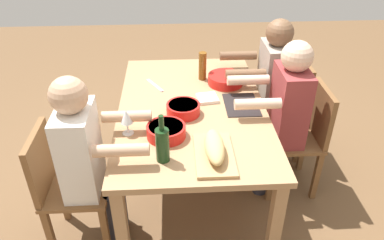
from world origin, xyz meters
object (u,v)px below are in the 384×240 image
chair_far_left (63,183)px  wine_glass (126,118)px  diner_near_right (268,81)px  serving_bowl_greens (166,131)px  wine_bottle (162,144)px  cutting_board (214,155)px  dining_table (192,117)px  serving_bowl_pasta (183,108)px  beer_bottle (202,66)px  chair_near_right (287,103)px  napkin_stack (207,98)px  chair_near_center (303,133)px  diner_far_left (88,154)px  serving_bowl_salad (225,79)px  bread_loaf (215,147)px  diner_near_center (283,109)px

chair_far_left → wine_glass: size_ratio=5.12×
diner_near_right → serving_bowl_greens: bearing=134.0°
diner_near_right → wine_glass: (-0.75, 1.05, 0.16)m
wine_bottle → cutting_board: bearing=-86.7°
dining_table → chair_far_left: (-0.44, 0.82, -0.17)m
serving_bowl_pasta → beer_bottle: 0.54m
chair_far_left → serving_bowl_pasta: bearing=-65.2°
chair_far_left → beer_bottle: bearing=-47.2°
chair_far_left → chair_near_right: 1.87m
chair_far_left → napkin_stack: size_ratio=6.07×
chair_near_right → wine_bottle: size_ratio=2.93×
chair_near_right → chair_near_center: bearing=180.0°
diner_far_left → wine_bottle: bearing=-106.1°
serving_bowl_greens → cutting_board: serving_bowl_greens is taller
chair_far_left → napkin_stack: (0.53, -0.94, 0.27)m
serving_bowl_greens → wine_bottle: size_ratio=0.82×
dining_table → chair_near_center: bearing=-90.0°
diner_far_left → diner_near_right: (0.88, -1.28, 0.00)m
diner_far_left → wine_glass: 0.31m
diner_far_left → napkin_stack: bearing=-54.9°
chair_near_center → serving_bowl_salad: 0.71m
diner_far_left → bread_loaf: diner_far_left is taller
cutting_board → bread_loaf: size_ratio=1.25×
chair_near_center → diner_near_center: bearing=90.0°
diner_near_center → wine_glass: diner_near_center is taller
chair_far_left → serving_bowl_pasta: 0.89m
diner_near_right → wine_glass: diner_near_right is taller
chair_near_center → serving_bowl_pasta: bearing=95.8°
bread_loaf → wine_glass: 0.57m
serving_bowl_pasta → napkin_stack: size_ratio=1.59×
bread_loaf → wine_bottle: size_ratio=1.10×
chair_near_right → serving_bowl_pasta: chair_near_right is taller
serving_bowl_greens → diner_far_left: bearing=101.5°
chair_far_left → bread_loaf: size_ratio=2.66×
chair_near_center → chair_near_right: same height
diner_near_center → serving_bowl_salad: diner_near_center is taller
diner_near_right → wine_glass: bearing=125.3°
serving_bowl_pasta → wine_bottle: wine_bottle is taller
chair_far_left → diner_near_right: diner_near_right is taller
cutting_board → wine_glass: bearing=63.5°
diner_near_right → serving_bowl_salad: diner_near_right is taller
diner_far_left → chair_near_center: size_ratio=1.41×
diner_near_center → dining_table: bearing=90.0°
bread_loaf → napkin_stack: size_ratio=2.29×
chair_near_center → cutting_board: size_ratio=2.12×
diner_far_left → chair_near_right: diner_far_left is taller
chair_near_center → bread_loaf: same height
chair_far_left → serving_bowl_salad: chair_far_left is taller
chair_far_left → wine_bottle: wine_bottle is taller
diner_near_right → napkin_stack: bearing=123.9°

